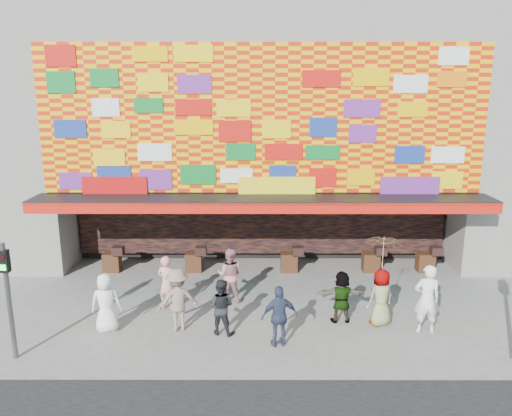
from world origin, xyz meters
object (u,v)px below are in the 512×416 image
object	(u,v)px
ped_b	(167,283)
ped_i	(230,275)
ped_c	(221,307)
ped_e	(279,316)
ped_g	(381,298)
ped_d	(178,300)
ped_a	(106,303)
ped_h	(427,299)
parasol	(384,253)
ped_f	(341,297)
signal_left	(7,288)

from	to	relation	value
ped_b	ped_i	distance (m)	1.98
ped_c	ped_e	distance (m)	1.70
ped_e	ped_g	size ratio (longest dim) A/B	1.00
ped_c	ped_d	xyz separation A→B (m)	(-1.20, 0.22, 0.10)
ped_a	ped_h	bearing A→B (deg)	171.84
ped_c	parasol	distance (m)	4.70
ped_g	ped_d	bearing A→B (deg)	-20.70
ped_c	ped_i	xyz separation A→B (m)	(0.13, 2.18, 0.08)
parasol	ped_b	bearing A→B (deg)	170.82
ped_c	ped_f	xyz separation A→B (m)	(3.40, 0.71, -0.02)
ped_c	ped_b	bearing A→B (deg)	-26.30
ped_b	ped_g	xyz separation A→B (m)	(6.21, -1.00, -0.03)
signal_left	ped_e	bearing A→B (deg)	5.48
signal_left	ped_b	world-z (taller)	signal_left
ped_a	ped_c	distance (m)	3.17
ped_d	ped_g	size ratio (longest dim) A/B	1.07
ped_d	signal_left	bearing A→B (deg)	2.22
ped_c	ped_a	bearing A→B (deg)	12.38
ped_c	ped_f	size ratio (longest dim) A/B	1.03
signal_left	ped_f	world-z (taller)	signal_left
ped_c	ped_f	bearing A→B (deg)	-153.25
ped_f	ped_i	world-z (taller)	ped_i
ped_a	ped_c	xyz separation A→B (m)	(3.16, -0.14, -0.05)
ped_i	ped_g	bearing A→B (deg)	171.13
signal_left	ped_g	bearing A→B (deg)	10.84
ped_c	parasol	world-z (taller)	parasol
ped_b	ped_i	xyz separation A→B (m)	(1.87, 0.66, 0.01)
ped_e	ped_f	xyz separation A→B (m)	(1.83, 1.39, -0.06)
signal_left	ped_d	distance (m)	4.24
ped_h	parasol	distance (m)	1.70
ped_e	ped_f	distance (m)	2.30
ped_a	ped_g	distance (m)	7.64
ped_e	ped_g	distance (m)	3.14
ped_d	ped_h	bearing A→B (deg)	159.49
ped_g	ped_h	size ratio (longest dim) A/B	0.85
ped_a	parasol	world-z (taller)	parasol
ped_b	ped_f	xyz separation A→B (m)	(5.13, -0.80, -0.09)
signal_left	ped_g	world-z (taller)	signal_left
ped_f	ped_h	xyz separation A→B (m)	(2.22, -0.61, 0.21)
ped_b	ped_h	xyz separation A→B (m)	(7.35, -1.42, 0.12)
ped_b	ped_d	size ratio (longest dim) A/B	0.96
ped_b	signal_left	bearing A→B (deg)	63.44
signal_left	ped_c	bearing A→B (deg)	14.52
ped_a	ped_c	world-z (taller)	ped_a
ped_c	ped_d	bearing A→B (deg)	4.41
ped_e	ped_h	xyz separation A→B (m)	(4.05, 0.77, 0.15)
ped_a	ped_e	bearing A→B (deg)	162.35
ped_b	ped_f	distance (m)	5.20
ped_h	ped_c	bearing A→B (deg)	1.45
ped_e	ped_d	bearing A→B (deg)	-31.08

